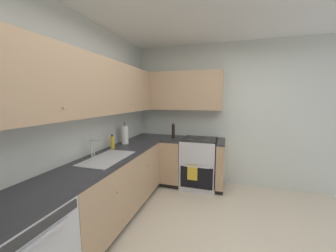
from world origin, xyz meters
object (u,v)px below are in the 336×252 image
at_px(oven_range, 199,162).
at_px(paper_towel_roll, 125,135).
at_px(oil_bottle, 173,131).
at_px(soap_bottle, 112,142).

bearing_deg(oven_range, paper_towel_roll, 121.83).
distance_m(oven_range, oil_bottle, 0.75).
relative_size(soap_bottle, paper_towel_roll, 0.59).
xyz_separation_m(oven_range, paper_towel_roll, (-0.70, 1.12, 0.58)).
bearing_deg(soap_bottle, oil_bottle, -32.78).
distance_m(oven_range, soap_bottle, 1.63).
height_order(oven_range, soap_bottle, soap_bottle).
bearing_deg(oil_bottle, soap_bottle, 147.22).
relative_size(soap_bottle, oil_bottle, 0.76).
height_order(soap_bottle, paper_towel_roll, paper_towel_roll).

